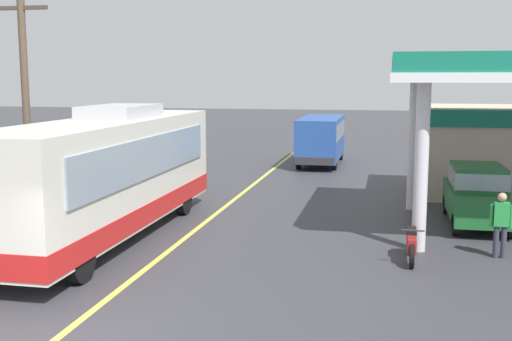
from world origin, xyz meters
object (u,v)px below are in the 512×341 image
car_at_pump (477,192)px  coach_bus_main (108,177)px  pedestrian_near_pump (501,221)px  motorcycle_parked_forecourt (411,243)px  minibus_opposing_lane (321,136)px

car_at_pump → coach_bus_main: bearing=-159.9°
car_at_pump → pedestrian_near_pump: size_ratio=2.53×
car_at_pump → motorcycle_parked_forecourt: size_ratio=2.33×
coach_bus_main → car_at_pump: 11.07m
minibus_opposing_lane → pedestrian_near_pump: bearing=-69.3°
coach_bus_main → motorcycle_parked_forecourt: 8.41m
pedestrian_near_pump → coach_bus_main: bearing=-179.7°
coach_bus_main → pedestrian_near_pump: size_ratio=6.65×
coach_bus_main → motorcycle_parked_forecourt: (8.29, -0.66, -1.28)m
pedestrian_near_pump → car_at_pump: bearing=91.4°
motorcycle_parked_forecourt → minibus_opposing_lane: bearing=103.3°
car_at_pump → motorcycle_parked_forecourt: 4.95m
motorcycle_parked_forecourt → pedestrian_near_pump: bearing=18.2°
minibus_opposing_lane → pedestrian_near_pump: size_ratio=3.69×
coach_bus_main → pedestrian_near_pump: (10.47, 0.06, -0.79)m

